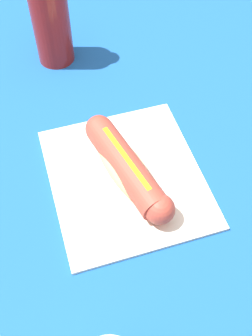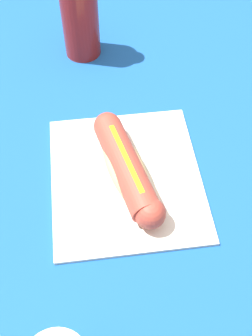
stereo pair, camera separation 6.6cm
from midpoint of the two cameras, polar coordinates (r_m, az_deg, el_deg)
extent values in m
plane|color=#2D2D33|center=(1.37, 3.10, -20.53)|extent=(6.00, 6.00, 0.00)
cylinder|color=brown|center=(1.32, 16.73, 4.89)|extent=(0.07, 0.07, 0.72)
cylinder|color=brown|center=(1.29, -10.23, 5.29)|extent=(0.07, 0.07, 0.72)
cube|color=brown|center=(0.69, 5.77, -4.32)|extent=(1.11, 0.77, 0.03)
cube|color=#19519E|center=(0.68, 5.89, -3.57)|extent=(1.17, 0.83, 0.00)
cube|color=silver|center=(0.68, 2.76, -1.52)|extent=(0.30, 0.28, 0.01)
ellipsoid|color=#E5BC75|center=(0.66, 2.85, -0.25)|extent=(0.18, 0.12, 0.05)
cylinder|color=#B24233|center=(0.66, 2.87, 0.03)|extent=(0.19, 0.11, 0.05)
sphere|color=#B24233|center=(0.71, 0.10, 5.64)|extent=(0.05, 0.05, 0.05)
sphere|color=#B24233|center=(0.61, 6.08, -6.46)|extent=(0.05, 0.05, 0.05)
cube|color=yellow|center=(0.64, 2.95, 1.17)|extent=(0.13, 0.06, 0.00)
cylinder|color=maroon|center=(0.86, -4.03, 19.87)|extent=(0.07, 0.07, 0.17)
camera|label=1|loc=(0.03, -87.13, 3.97)|focal=44.34mm
camera|label=2|loc=(0.03, 92.87, -3.97)|focal=44.34mm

